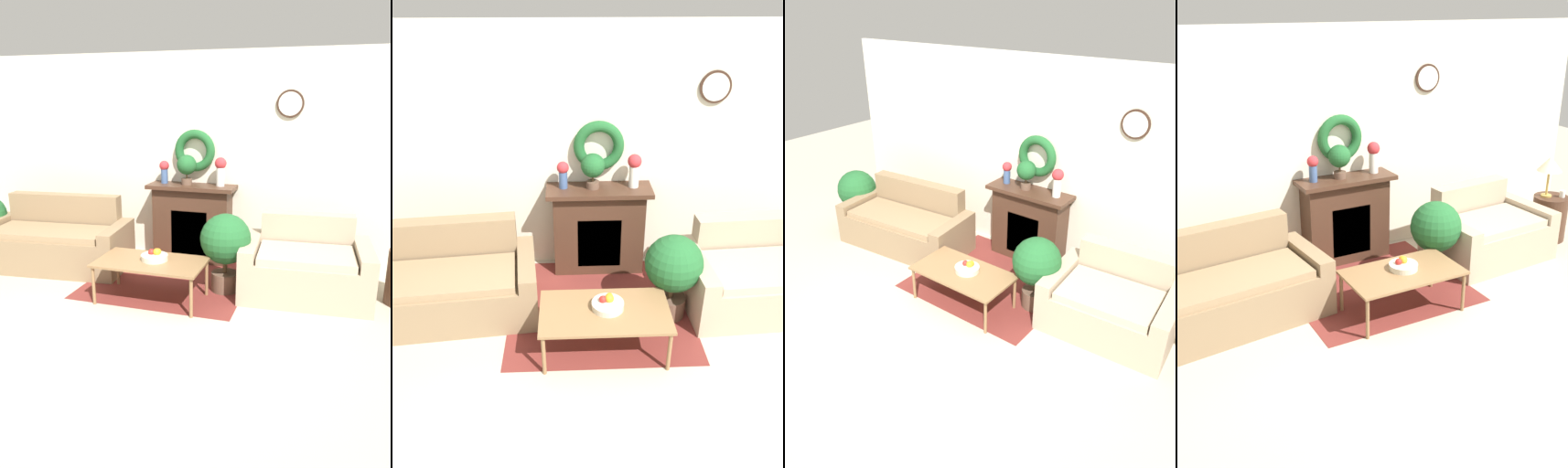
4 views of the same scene
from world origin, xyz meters
TOP-DOWN VIEW (x-y plane):
  - ground_plane at (0.00, 0.00)m, footprint 16.00×16.00m
  - floor_rug at (-0.11, 1.42)m, footprint 1.86×1.75m
  - wall_back at (0.00, 2.40)m, footprint 6.80×0.18m
  - fireplace at (-0.08, 2.19)m, footprint 1.15×0.41m
  - couch_left at (-1.70, 1.45)m, footprint 1.94×1.07m
  - loveseat_right at (1.46, 1.47)m, footprint 1.44×1.05m
  - coffee_table at (-0.11, 0.81)m, footprint 1.16×0.65m
  - fruit_bowl at (-0.08, 0.85)m, footprint 0.29×0.29m
  - vase_on_mantel_left at (-0.47, 2.20)m, footprint 0.13×0.13m
  - vase_on_mantel_right at (0.30, 2.20)m, footprint 0.15×0.15m
  - potted_plant_on_mantel at (-0.15, 2.18)m, footprint 0.26×0.26m
  - potted_plant_floor_by_couch at (-2.85, 1.50)m, footprint 0.60×0.60m
  - potted_plant_floor_by_loveseat at (0.59, 1.29)m, footprint 0.57×0.57m

SIDE VIEW (x-z plane):
  - ground_plane at x=0.00m, z-range 0.00..0.00m
  - floor_rug at x=-0.11m, z-range 0.00..0.01m
  - loveseat_right at x=1.46m, z-range -0.11..0.73m
  - couch_left at x=-1.70m, z-range -0.13..0.77m
  - coffee_table at x=-0.11m, z-range 0.19..0.64m
  - fruit_bowl at x=-0.08m, z-range 0.43..0.55m
  - fireplace at x=-0.08m, z-range 0.01..1.04m
  - potted_plant_floor_by_couch at x=-2.85m, z-range 0.11..0.98m
  - potted_plant_floor_by_loveseat at x=0.59m, z-range 0.11..1.01m
  - vase_on_mantel_left at x=-0.47m, z-range 1.06..1.36m
  - vase_on_mantel_right at x=0.30m, z-range 1.07..1.44m
  - potted_plant_on_mantel at x=-0.15m, z-range 1.08..1.47m
  - wall_back at x=0.00m, z-range 0.01..2.71m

